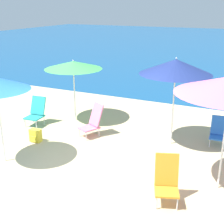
% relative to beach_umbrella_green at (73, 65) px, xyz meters
% --- Properties ---
extents(ground_plane, '(60.00, 60.00, 0.00)m').
position_rel_beach_umbrella_green_xyz_m(ground_plane, '(2.00, -2.69, -1.77)').
color(ground_plane, '#C6B284').
extents(beach_umbrella_green, '(1.75, 1.75, 1.93)m').
position_rel_beach_umbrella_green_xyz_m(beach_umbrella_green, '(0.00, 0.00, 0.00)').
color(beach_umbrella_green, white).
rests_on(beach_umbrella_green, ground).
extents(beach_umbrella_navy, '(1.80, 1.80, 2.29)m').
position_rel_beach_umbrella_green_xyz_m(beach_umbrella_navy, '(3.23, -0.43, 0.29)').
color(beach_umbrella_navy, white).
rests_on(beach_umbrella_navy, ground).
extents(beach_chair_pink, '(0.65, 0.75, 0.90)m').
position_rel_beach_umbrella_green_xyz_m(beach_chair_pink, '(1.10, -0.84, -1.34)').
color(beach_chair_pink, silver).
rests_on(beach_chair_pink, ground).
extents(beach_chair_blue, '(0.44, 0.54, 0.74)m').
position_rel_beach_umbrella_green_xyz_m(beach_chair_blue, '(4.35, 0.07, -1.40)').
color(beach_chair_blue, silver).
rests_on(beach_chair_blue, ground).
extents(beach_chair_teal, '(0.52, 0.66, 0.84)m').
position_rel_beach_umbrella_green_xyz_m(beach_chair_teal, '(-0.89, -0.80, -1.35)').
color(beach_chair_teal, silver).
rests_on(beach_chair_teal, ground).
extents(beach_chair_orange, '(0.58, 0.62, 0.91)m').
position_rel_beach_umbrella_green_xyz_m(beach_chair_orange, '(3.81, -2.96, -1.31)').
color(beach_chair_orange, silver).
rests_on(beach_chair_orange, ground).
extents(backpack_yellow, '(0.31, 0.20, 0.35)m').
position_rel_beach_umbrella_green_xyz_m(backpack_yellow, '(-0.10, -1.87, -1.60)').
color(backpack_yellow, yellow).
rests_on(backpack_yellow, ground).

